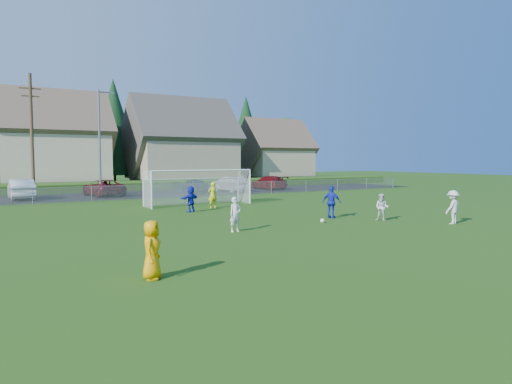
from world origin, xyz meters
TOP-DOWN VIEW (x-y plane):
  - ground at (0.00, 0.00)m, footprint 160.00×160.00m
  - asphalt_lot at (0.00, 27.50)m, footprint 60.00×60.00m
  - grass_embankment at (0.00, 35.00)m, footprint 70.00×6.00m
  - soccer_ball at (1.73, 4.36)m, footprint 0.22×0.22m
  - referee at (-9.07, -1.81)m, footprint 0.83×0.92m
  - player_white_a at (-3.39, 4.09)m, footprint 0.59×0.41m
  - player_white_b at (4.83, 3.34)m, footprint 0.79×0.86m
  - player_white_c at (7.02, 0.75)m, footprint 1.15×0.75m
  - player_blue_a at (3.36, 5.58)m, footprint 0.87×1.10m
  - player_blue_b at (-2.12, 12.19)m, footprint 1.52×1.06m
  - goalkeeper at (-0.03, 13.50)m, footprint 0.64×0.43m
  - car_b at (-10.38, 27.32)m, footprint 1.82×4.91m
  - car_c at (-3.99, 27.36)m, footprint 3.05×5.45m
  - car_e at (4.22, 26.75)m, footprint 1.73×4.05m
  - car_f at (8.02, 26.55)m, footprint 2.17×4.70m
  - car_g at (13.28, 27.64)m, footprint 2.07×4.98m
  - soccer_goal at (0.00, 16.05)m, footprint 7.42×1.90m
  - chainlink_fence at (0.00, 22.00)m, footprint 52.06×0.06m
  - streetlight at (-4.45, 26.00)m, footprint 1.38×0.18m
  - utility_pole at (-9.50, 27.00)m, footprint 1.60×0.26m
  - houses_row at (1.97, 42.46)m, footprint 53.90×11.45m
  - tree_row at (1.04, 48.74)m, footprint 65.98×12.36m

SIDE VIEW (x-z plane):
  - ground at x=0.00m, z-range 0.00..0.00m
  - asphalt_lot at x=0.00m, z-range 0.01..0.01m
  - soccer_ball at x=1.73m, z-range 0.00..0.22m
  - grass_embankment at x=0.00m, z-range 0.00..0.80m
  - chainlink_fence at x=0.00m, z-range 0.03..1.23m
  - car_e at x=4.22m, z-range 0.00..1.36m
  - player_white_b at x=4.83m, z-range 0.00..1.42m
  - car_c at x=-3.99m, z-range 0.00..1.44m
  - car_g at x=13.28m, z-range 0.00..1.44m
  - car_f at x=8.02m, z-range 0.00..1.49m
  - player_white_a at x=-3.39m, z-range 0.00..1.55m
  - player_blue_b at x=-2.12m, z-range 0.00..1.58m
  - referee at x=-9.07m, z-range 0.00..1.58m
  - car_b at x=-10.38m, z-range 0.00..1.61m
  - player_white_c at x=7.02m, z-range 0.00..1.67m
  - goalkeeper at x=-0.03m, z-range 0.00..1.71m
  - player_blue_a at x=3.36m, z-range 0.00..1.75m
  - soccer_goal at x=0.00m, z-range 0.38..2.88m
  - streetlight at x=-4.45m, z-range 0.34..9.34m
  - utility_pole at x=-9.50m, z-range 0.15..10.15m
  - tree_row at x=1.04m, z-range 0.01..13.81m
  - houses_row at x=1.97m, z-range 0.69..13.97m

